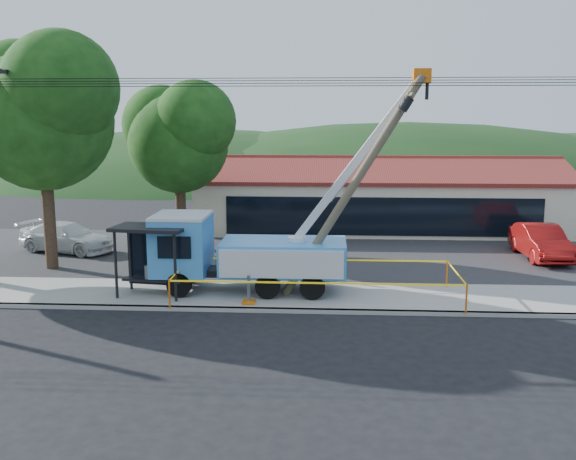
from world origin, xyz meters
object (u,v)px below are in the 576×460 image
at_px(leaning_pole, 359,177).
at_px(bus_shelter, 153,244).
at_px(car_silver, 152,258).
at_px(utility_truck, 244,250).
at_px(car_red, 540,260).
at_px(car_white, 68,253).
at_px(car_dark, 543,258).

distance_m(leaning_pole, bus_shelter, 8.41).
bearing_deg(bus_shelter, car_silver, 113.46).
height_order(utility_truck, leaning_pole, utility_truck).
bearing_deg(car_red, leaning_pole, -142.89).
bearing_deg(car_white, car_red, -72.31).
relative_size(leaning_pole, car_white, 1.64).
bearing_deg(car_white, utility_truck, -106.79).
bearing_deg(leaning_pole, car_dark, 39.16).
bearing_deg(utility_truck, car_white, 145.18).
relative_size(leaning_pole, car_silver, 1.75).
relative_size(bus_shelter, car_dark, 0.65).
xyz_separation_m(utility_truck, car_white, (-10.25, 7.13, -1.80)).
height_order(leaning_pole, car_silver, leaning_pole).
bearing_deg(car_silver, car_dark, -17.41).
bearing_deg(leaning_pole, car_white, 152.83).
relative_size(leaning_pole, car_dark, 1.83).
height_order(utility_truck, bus_shelter, utility_truck).
height_order(utility_truck, car_white, utility_truck).
distance_m(car_silver, car_red, 19.49).
xyz_separation_m(car_silver, car_dark, (19.82, 1.18, 0.00)).
distance_m(car_silver, car_white, 4.80).
relative_size(car_red, car_white, 0.98).
bearing_deg(car_silver, utility_truck, -69.79).
bearing_deg(car_white, bus_shelter, -121.24).
distance_m(leaning_pole, car_white, 17.28).
height_order(bus_shelter, car_red, bus_shelter).
relative_size(car_red, car_dark, 1.08).
bearing_deg(leaning_pole, car_red, 38.21).
xyz_separation_m(leaning_pole, bus_shelter, (-7.98, -0.30, -2.64)).
bearing_deg(leaning_pole, utility_truck, 174.31).
distance_m(bus_shelter, car_white, 10.62).
bearing_deg(car_dark, bus_shelter, -152.36).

